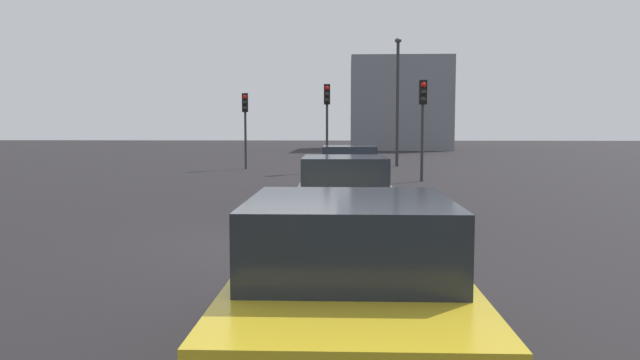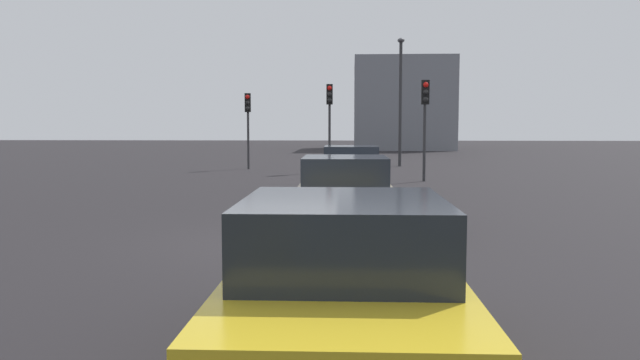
% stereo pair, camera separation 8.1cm
% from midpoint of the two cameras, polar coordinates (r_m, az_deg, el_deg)
% --- Properties ---
extents(ground_plane, '(160.00, 160.00, 0.20)m').
position_cam_midpoint_polar(ground_plane, '(11.31, -5.04, -6.13)').
color(ground_plane, black).
extents(car_white_left_lead, '(4.23, 2.11, 1.47)m').
position_cam_midpoint_polar(car_white_left_lead, '(19.30, 2.57, 0.92)').
color(car_white_left_lead, silver).
rests_on(car_white_left_lead, ground_plane).
extents(car_beige_left_second, '(4.34, 2.15, 1.47)m').
position_cam_midpoint_polar(car_beige_left_second, '(12.51, 2.09, -1.27)').
color(car_beige_left_second, tan).
rests_on(car_beige_left_second, ground_plane).
extents(car_yellow_left_third, '(4.22, 2.11, 1.48)m').
position_cam_midpoint_polar(car_yellow_left_third, '(5.36, 2.24, -9.63)').
color(car_yellow_left_third, gold).
rests_on(car_yellow_left_third, ground_plane).
extents(traffic_light_near_left, '(0.32, 0.29, 3.65)m').
position_cam_midpoint_polar(traffic_light_near_left, '(30.24, -6.96, 5.99)').
color(traffic_light_near_left, '#2D2D30').
rests_on(traffic_light_near_left, ground_plane).
extents(traffic_light_near_right, '(0.32, 0.28, 3.94)m').
position_cam_midpoint_polar(traffic_light_near_right, '(27.94, 0.56, 6.53)').
color(traffic_light_near_right, '#2D2D30').
rests_on(traffic_light_near_right, ground_plane).
extents(traffic_light_far_left, '(0.32, 0.29, 3.78)m').
position_cam_midpoint_polar(traffic_light_far_left, '(23.60, 9.32, 6.48)').
color(traffic_light_far_left, '#2D2D30').
rests_on(traffic_light_far_left, ground_plane).
extents(street_lamp_kerbside, '(0.56, 0.36, 6.56)m').
position_cam_midpoint_polar(street_lamp_kerbside, '(32.47, 7.06, 8.17)').
color(street_lamp_kerbside, '#2D2D30').
rests_on(street_lamp_kerbside, ground_plane).
extents(building_facade_left, '(10.41, 8.64, 8.05)m').
position_cam_midpoint_polar(building_facade_left, '(57.78, 7.14, 6.85)').
color(building_facade_left, slate).
rests_on(building_facade_left, ground_plane).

